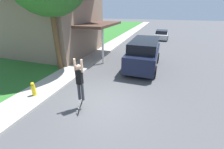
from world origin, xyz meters
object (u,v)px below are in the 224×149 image
(suv_parked, at_px, (144,53))
(skateboarder, at_px, (80,80))
(fire_hydrant, at_px, (33,89))
(skateboard, at_px, (80,106))
(car_down_street, at_px, (161,35))

(suv_parked, height_order, skateboarder, skateboarder)
(skateboarder, relative_size, fire_hydrant, 2.57)
(skateboarder, distance_m, skateboard, 1.22)
(suv_parked, height_order, skateboard, suv_parked)
(suv_parked, xyz_separation_m, car_down_street, (0.83, 12.58, -0.51))
(skateboarder, xyz_separation_m, fire_hydrant, (-2.76, 0.04, -0.97))
(skateboard, bearing_deg, fire_hydrant, 176.15)
(skateboard, xyz_separation_m, fire_hydrant, (-2.77, 0.19, 0.24))
(car_down_street, relative_size, fire_hydrant, 5.51)
(suv_parked, distance_m, car_down_street, 12.62)
(suv_parked, bearing_deg, car_down_street, 86.21)
(fire_hydrant, bearing_deg, car_down_street, 73.69)
(suv_parked, bearing_deg, skateboarder, -106.95)
(suv_parked, relative_size, skateboard, 6.47)
(suv_parked, bearing_deg, skateboard, -106.51)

